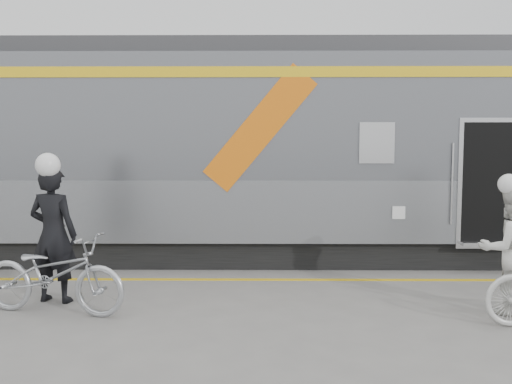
{
  "coord_description": "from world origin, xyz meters",
  "views": [
    {
      "loc": [
        -0.56,
        -6.6,
        2.21
      ],
      "look_at": [
        -0.63,
        1.6,
        1.5
      ],
      "focal_mm": 38.0,
      "sensor_mm": 36.0,
      "label": 1
    }
  ],
  "objects": [
    {
      "name": "man",
      "position": [
        -3.47,
        0.89,
        0.96
      ],
      "size": [
        0.78,
        0.59,
        1.92
      ],
      "primitive_type": "imported",
      "rotation": [
        0.0,
        0.0,
        2.94
      ],
      "color": "black",
      "rests_on": "ground"
    },
    {
      "name": "woman",
      "position": [
        2.71,
        0.42,
        0.84
      ],
      "size": [
        0.84,
        0.67,
        1.69
      ],
      "primitive_type": "imported",
      "rotation": [
        0.0,
        0.0,
        3.18
      ],
      "color": "silver",
      "rests_on": "ground"
    },
    {
      "name": "safety_strip",
      "position": [
        0.0,
        2.15,
        0.0
      ],
      "size": [
        24.0,
        0.12,
        0.01
      ],
      "primitive_type": "cube",
      "color": "yellow",
      "rests_on": "ground"
    },
    {
      "name": "bicycle_left",
      "position": [
        -3.27,
        0.34,
        0.53
      ],
      "size": [
        2.11,
        1.1,
        1.06
      ],
      "primitive_type": "imported",
      "rotation": [
        0.0,
        0.0,
        1.37
      ],
      "color": "#B0B3B8",
      "rests_on": "ground"
    },
    {
      "name": "helmet_man",
      "position": [
        -3.47,
        0.89,
        2.09
      ],
      "size": [
        0.33,
        0.33,
        0.33
      ],
      "primitive_type": "sphere",
      "color": "white",
      "rests_on": "man"
    },
    {
      "name": "ground",
      "position": [
        0.0,
        0.0,
        0.0
      ],
      "size": [
        90.0,
        90.0,
        0.0
      ],
      "primitive_type": "plane",
      "color": "slate",
      "rests_on": "ground"
    },
    {
      "name": "train",
      "position": [
        1.23,
        4.19,
        2.05
      ],
      "size": [
        24.0,
        3.17,
        4.1
      ],
      "color": "black",
      "rests_on": "ground"
    }
  ]
}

